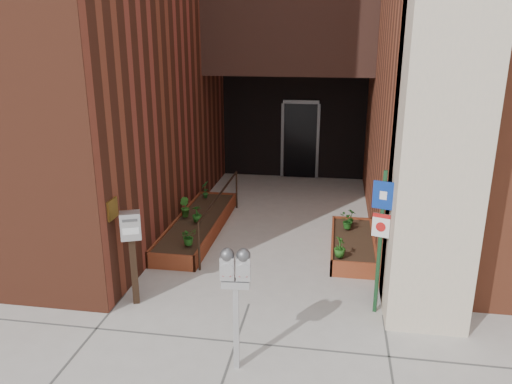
% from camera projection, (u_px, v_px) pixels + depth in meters
% --- Properties ---
extents(ground, '(80.00, 80.00, 0.00)m').
position_uv_depth(ground, '(249.00, 304.00, 7.63)').
color(ground, '#9E9991').
rests_on(ground, ground).
extents(planter_left, '(0.90, 3.60, 0.30)m').
position_uv_depth(planter_left, '(198.00, 226.00, 10.36)').
color(planter_left, maroon).
rests_on(planter_left, ground).
extents(planter_right, '(0.80, 2.20, 0.30)m').
position_uv_depth(planter_right, '(352.00, 245.00, 9.41)').
color(planter_right, maroon).
rests_on(planter_right, ground).
extents(handrail, '(0.04, 3.34, 0.90)m').
position_uv_depth(handrail, '(220.00, 200.00, 10.05)').
color(handrail, black).
rests_on(handrail, ground).
extents(parking_meter, '(0.36, 0.18, 1.60)m').
position_uv_depth(parking_meter, '(236.00, 277.00, 5.81)').
color(parking_meter, '#B9B8BB').
rests_on(parking_meter, ground).
extents(sign_post, '(0.29, 0.11, 2.17)m').
position_uv_depth(sign_post, '(381.00, 228.00, 7.01)').
color(sign_post, '#163D20').
rests_on(sign_post, ground).
extents(payment_dropbox, '(0.35, 0.31, 1.48)m').
position_uv_depth(payment_dropbox, '(132.00, 239.00, 7.35)').
color(payment_dropbox, black).
rests_on(payment_dropbox, ground).
extents(shrub_left_a, '(0.41, 0.41, 0.32)m').
position_uv_depth(shrub_left_a, '(189.00, 236.00, 8.99)').
color(shrub_left_a, '#215F1B').
rests_on(shrub_left_a, planter_left).
extents(shrub_left_b, '(0.31, 0.31, 0.40)m').
position_uv_depth(shrub_left_b, '(184.00, 207.00, 10.37)').
color(shrub_left_b, '#28631C').
rests_on(shrub_left_b, planter_left).
extents(shrub_left_c, '(0.26, 0.26, 0.34)m').
position_uv_depth(shrub_left_c, '(197.00, 214.00, 10.09)').
color(shrub_left_c, '#1C5618').
rests_on(shrub_left_c, planter_left).
extents(shrub_left_d, '(0.26, 0.26, 0.40)m').
position_uv_depth(shrub_left_d, '(205.00, 189.00, 11.56)').
color(shrub_left_d, '#1C6222').
rests_on(shrub_left_d, planter_left).
extents(shrub_right_a, '(0.21, 0.21, 0.36)m').
position_uv_depth(shrub_right_a, '(340.00, 247.00, 8.50)').
color(shrub_right_a, '#215518').
rests_on(shrub_right_a, planter_right).
extents(shrub_right_b, '(0.24, 0.24, 0.32)m').
position_uv_depth(shrub_right_b, '(351.00, 216.00, 9.97)').
color(shrub_right_b, '#185217').
rests_on(shrub_right_b, planter_right).
extents(shrub_right_c, '(0.40, 0.40, 0.31)m').
position_uv_depth(shrub_right_c, '(347.00, 221.00, 9.72)').
color(shrub_right_c, '#1B5418').
rests_on(shrub_right_c, planter_right).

